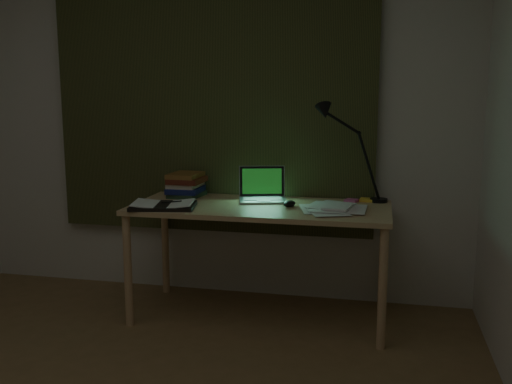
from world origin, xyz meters
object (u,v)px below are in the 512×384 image
book_stack (186,184)px  desk_lamp (380,155)px  loose_papers (329,207)px  open_textbook (163,205)px  desk (260,262)px  laptop (263,185)px

book_stack → desk_lamp: (1.25, 0.08, 0.21)m
loose_papers → desk_lamp: desk_lamp is taller
open_textbook → loose_papers: bearing=-1.2°
desk → book_stack: (-0.55, 0.20, 0.44)m
laptop → open_textbook: (-0.54, -0.32, -0.09)m
laptop → desk_lamp: bearing=-4.2°
desk → desk_lamp: 1.00m
open_textbook → book_stack: book_stack is taller
book_stack → laptop: bearing=-7.2°
book_stack → desk_lamp: 1.27m
book_stack → loose_papers: (0.97, -0.21, -0.07)m
desk_lamp → loose_papers: bearing=-133.6°
open_textbook → loose_papers: size_ratio=1.05×
laptop → open_textbook: bearing=-164.9°
book_stack → open_textbook: bearing=-91.0°
laptop → loose_papers: (0.43, -0.15, -0.10)m
desk → loose_papers: size_ratio=4.40×
open_textbook → book_stack: 0.39m
open_textbook → loose_papers: open_textbook is taller
laptop → book_stack: size_ratio=1.35×
desk → loose_papers: bearing=-1.9°
laptop → desk_lamp: (0.72, 0.14, 0.19)m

